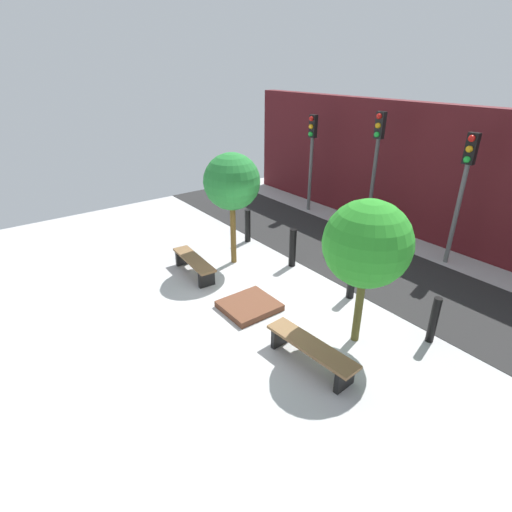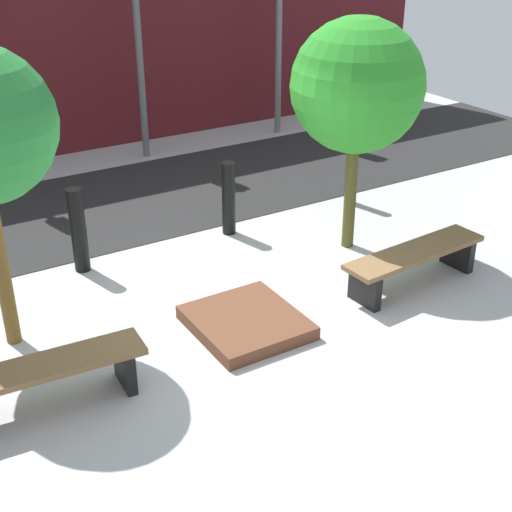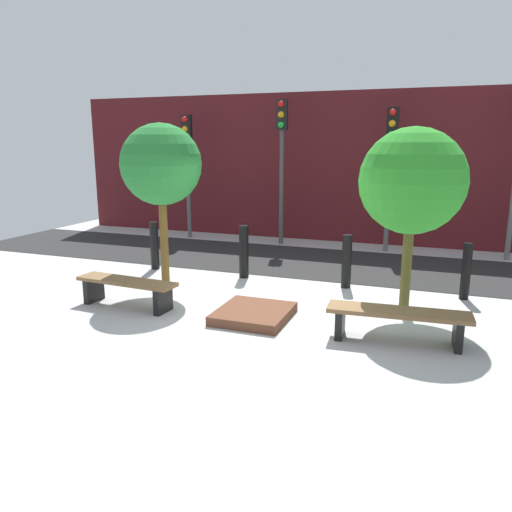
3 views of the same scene
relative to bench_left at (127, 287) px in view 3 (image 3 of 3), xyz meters
name	(u,v)px [view 3 (image 3 of 3)]	position (x,y,z in m)	size (l,w,h in m)	color
ground_plane	(260,313)	(2.21, 0.48, -0.34)	(18.00, 18.00, 0.00)	#B1B1B1
road_strip	(315,262)	(2.21, 4.24, -0.34)	(18.00, 3.10, 0.01)	#262626
building_facade	(342,168)	(2.21, 7.19, 1.70)	(16.20, 0.50, 4.08)	#511419
bench_left	(127,287)	(0.00, 0.00, 0.00)	(1.83, 0.54, 0.48)	black
bench_right	(398,319)	(4.42, 0.00, 0.00)	(1.97, 0.58, 0.47)	black
planter_bed	(254,314)	(2.21, 0.20, -0.27)	(1.11, 1.20, 0.15)	brown
tree_behind_left_bench	(161,165)	(0.00, 1.27, 1.97)	(1.49, 1.49, 3.08)	brown
tree_behind_right_bench	(412,182)	(4.42, 1.27, 1.79)	(1.64, 1.64, 2.97)	#504B20
bollard_far_left	(154,246)	(-0.95, 2.44, 0.18)	(0.18, 0.18, 1.05)	black
bollard_left	(244,252)	(1.16, 2.44, 0.20)	(0.19, 0.19, 1.09)	black
bollard_center	(347,261)	(3.26, 2.44, 0.17)	(0.18, 0.18, 1.03)	black
bollard_right	(466,271)	(5.37, 2.44, 0.17)	(0.16, 0.16, 1.02)	black
traffic_light_west	(187,154)	(-2.01, 6.08, 2.07)	(0.28, 0.27, 3.48)	#565656
traffic_light_mid_west	(282,146)	(0.80, 6.08, 2.29)	(0.28, 0.27, 3.82)	#474747
traffic_light_mid_east	(391,153)	(3.62, 6.08, 2.12)	(0.28, 0.27, 3.56)	#5C5C5C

